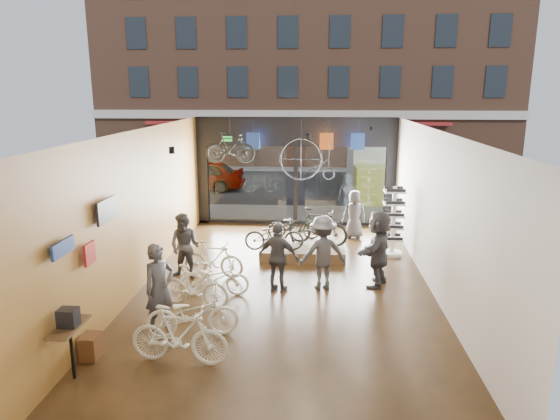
# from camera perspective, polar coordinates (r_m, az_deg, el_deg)

# --- Properties ---
(ground_plane) EXTENTS (7.00, 12.00, 0.04)m
(ground_plane) POSITION_cam_1_polar(r_m,az_deg,el_deg) (12.39, 0.64, -8.81)
(ground_plane) COLOR black
(ground_plane) RESTS_ON ground
(ceiling) EXTENTS (7.00, 12.00, 0.04)m
(ceiling) POSITION_cam_1_polar(r_m,az_deg,el_deg) (11.50, 0.69, 9.19)
(ceiling) COLOR black
(ceiling) RESTS_ON ground
(wall_left) EXTENTS (0.04, 12.00, 3.80)m
(wall_left) POSITION_cam_1_polar(r_m,az_deg,el_deg) (12.50, -15.66, 0.12)
(wall_left) COLOR #A6732F
(wall_left) RESTS_ON ground
(wall_right) EXTENTS (0.04, 12.00, 3.80)m
(wall_right) POSITION_cam_1_polar(r_m,az_deg,el_deg) (12.12, 17.52, -0.41)
(wall_right) COLOR beige
(wall_right) RESTS_ON ground
(wall_back) EXTENTS (7.00, 0.04, 3.80)m
(wall_back) POSITION_cam_1_polar(r_m,az_deg,el_deg) (6.13, -2.72, -13.45)
(wall_back) COLOR beige
(wall_back) RESTS_ON ground
(storefront) EXTENTS (7.00, 0.26, 3.80)m
(storefront) POSITION_cam_1_polar(r_m,az_deg,el_deg) (17.68, 1.81, 4.41)
(storefront) COLOR black
(storefront) RESTS_ON ground
(exit_sign) EXTENTS (0.35, 0.06, 0.18)m
(exit_sign) POSITION_cam_1_polar(r_m,az_deg,el_deg) (17.67, -6.06, 8.10)
(exit_sign) COLOR #198C26
(exit_sign) RESTS_ON storefront
(street_road) EXTENTS (30.00, 18.00, 0.02)m
(street_road) POSITION_cam_1_polar(r_m,az_deg,el_deg) (26.87, 2.53, 3.39)
(street_road) COLOR black
(street_road) RESTS_ON ground
(sidewalk_near) EXTENTS (30.00, 2.40, 0.12)m
(sidewalk_near) POSITION_cam_1_polar(r_m,az_deg,el_deg) (19.22, 1.90, -0.45)
(sidewalk_near) COLOR slate
(sidewalk_near) RESTS_ON ground
(sidewalk_far) EXTENTS (30.00, 2.00, 0.12)m
(sidewalk_far) POSITION_cam_1_polar(r_m,az_deg,el_deg) (30.80, 2.73, 4.81)
(sidewalk_far) COLOR slate
(sidewalk_far) RESTS_ON ground
(opposite_building) EXTENTS (26.00, 5.00, 14.00)m
(opposite_building) POSITION_cam_1_polar(r_m,az_deg,el_deg) (33.04, 2.98, 17.46)
(opposite_building) COLOR brown
(opposite_building) RESTS_ON ground
(street_car) EXTENTS (4.25, 1.71, 1.45)m
(street_car) POSITION_cam_1_polar(r_m,az_deg,el_deg) (24.41, -9.14, 3.96)
(street_car) COLOR gray
(street_car) RESTS_ON street_road
(box_truck) EXTENTS (2.01, 6.04, 2.38)m
(box_truck) POSITION_cam_1_polar(r_m,az_deg,el_deg) (22.87, 10.65, 4.45)
(box_truck) COLOR silver
(box_truck) RESTS_ON street_road
(floor_bike_1) EXTENTS (1.82, 0.67, 1.07)m
(floor_bike_1) POSITION_cam_1_polar(r_m,az_deg,el_deg) (9.12, -11.47, -13.83)
(floor_bike_1) COLOR beige
(floor_bike_1) RESTS_ON ground_plane
(floor_bike_2) EXTENTS (1.87, 0.98, 0.94)m
(floor_bike_2) POSITION_cam_1_polar(r_m,az_deg,el_deg) (10.00, -9.98, -11.63)
(floor_bike_2) COLOR beige
(floor_bike_2) RESTS_ON ground_plane
(floor_bike_3) EXTENTS (1.66, 0.76, 0.96)m
(floor_bike_3) POSITION_cam_1_polar(r_m,az_deg,el_deg) (11.28, -9.73, -8.58)
(floor_bike_3) COLOR beige
(floor_bike_3) RESTS_ON ground_plane
(floor_bike_4) EXTENTS (1.62, 0.65, 0.83)m
(floor_bike_4) POSITION_cam_1_polar(r_m,az_deg,el_deg) (11.85, -7.44, -7.72)
(floor_bike_4) COLOR beige
(floor_bike_4) RESTS_ON ground_plane
(floor_bike_5) EXTENTS (1.64, 0.69, 0.95)m
(floor_bike_5) POSITION_cam_1_polar(r_m,az_deg,el_deg) (12.95, -7.62, -5.59)
(floor_bike_5) COLOR beige
(floor_bike_5) RESTS_ON ground_plane
(display_platform) EXTENTS (2.40, 1.80, 0.30)m
(display_platform) POSITION_cam_1_polar(r_m,az_deg,el_deg) (14.70, 2.63, -4.49)
(display_platform) COLOR brown
(display_platform) RESTS_ON ground_plane
(display_bike_left) EXTENTS (1.69, 0.68, 0.87)m
(display_bike_left) POSITION_cam_1_polar(r_m,az_deg,el_deg) (13.99, -0.67, -2.90)
(display_bike_left) COLOR black
(display_bike_left) RESTS_ON display_platform
(display_bike_mid) EXTENTS (1.87, 1.03, 1.08)m
(display_bike_mid) POSITION_cam_1_polar(r_m,az_deg,el_deg) (14.51, 4.31, -1.91)
(display_bike_mid) COLOR black
(display_bike_mid) RESTS_ON display_platform
(display_bike_right) EXTENTS (1.64, 0.70, 0.84)m
(display_bike_right) POSITION_cam_1_polar(r_m,az_deg,el_deg) (15.05, 1.65, -1.79)
(display_bike_right) COLOR black
(display_bike_right) RESTS_ON display_platform
(customer_0) EXTENTS (0.76, 0.79, 1.82)m
(customer_0) POSITION_cam_1_polar(r_m,az_deg,el_deg) (10.15, -13.61, -8.72)
(customer_0) COLOR #3F3F44
(customer_0) RESTS_ON ground_plane
(customer_1) EXTENTS (0.94, 0.80, 1.69)m
(customer_1) POSITION_cam_1_polar(r_m,az_deg,el_deg) (12.86, -10.81, -4.11)
(customer_1) COLOR #3F3F44
(customer_1) RESTS_ON ground_plane
(customer_2) EXTENTS (1.07, 0.70, 1.70)m
(customer_2) POSITION_cam_1_polar(r_m,az_deg,el_deg) (11.82, -0.18, -5.44)
(customer_2) COLOR #3F3F44
(customer_2) RESTS_ON ground_plane
(customer_3) EXTENTS (1.31, 0.98, 1.81)m
(customer_3) POSITION_cam_1_polar(r_m,az_deg,el_deg) (12.02, 4.89, -4.89)
(customer_3) COLOR #3F3F44
(customer_3) RESTS_ON ground_plane
(customer_4) EXTENTS (0.83, 0.59, 1.58)m
(customer_4) POSITION_cam_1_polar(r_m,az_deg,el_deg) (16.29, 8.48, -0.50)
(customer_4) COLOR #3F3F44
(customer_4) RESTS_ON ground_plane
(customer_5) EXTENTS (1.18, 1.84, 1.90)m
(customer_5) POSITION_cam_1_polar(r_m,az_deg,el_deg) (12.38, 11.18, -4.34)
(customer_5) COLOR #3F3F44
(customer_5) RESTS_ON ground_plane
(sunglasses_rack) EXTENTS (0.70, 0.63, 2.03)m
(sunglasses_rack) POSITION_cam_1_polar(r_m,az_deg,el_deg) (14.72, 12.81, -1.28)
(sunglasses_rack) COLOR white
(sunglasses_rack) RESTS_ON ground_plane
(wall_merch) EXTENTS (0.40, 2.40, 2.60)m
(wall_merch) POSITION_cam_1_polar(r_m,az_deg,el_deg) (9.53, -21.64, -8.27)
(wall_merch) COLOR navy
(wall_merch) RESTS_ON wall_left
(penny_farthing) EXTENTS (1.70, 0.06, 1.36)m
(penny_farthing) POSITION_cam_1_polar(r_m,az_deg,el_deg) (16.07, 3.42, 5.65)
(penny_farthing) COLOR black
(penny_farthing) RESTS_ON ceiling
(hung_bike) EXTENTS (1.59, 0.49, 0.95)m
(hung_bike) POSITION_cam_1_polar(r_m,az_deg,el_deg) (15.97, -5.71, 7.09)
(hung_bike) COLOR black
(hung_bike) RESTS_ON ceiling
(jersey_left) EXTENTS (0.45, 0.03, 0.55)m
(jersey_left) POSITION_cam_1_polar(r_m,az_deg,el_deg) (16.86, -3.09, 7.90)
(jersey_left) COLOR #1E3F99
(jersey_left) RESTS_ON ceiling
(jersey_mid) EXTENTS (0.45, 0.03, 0.55)m
(jersey_mid) POSITION_cam_1_polar(r_m,az_deg,el_deg) (16.73, 5.33, 7.82)
(jersey_mid) COLOR #CC5919
(jersey_mid) RESTS_ON ceiling
(jersey_right) EXTENTS (0.45, 0.03, 0.55)m
(jersey_right) POSITION_cam_1_polar(r_m,az_deg,el_deg) (16.79, 8.87, 7.74)
(jersey_right) COLOR #1E3F99
(jersey_right) RESTS_ON ceiling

